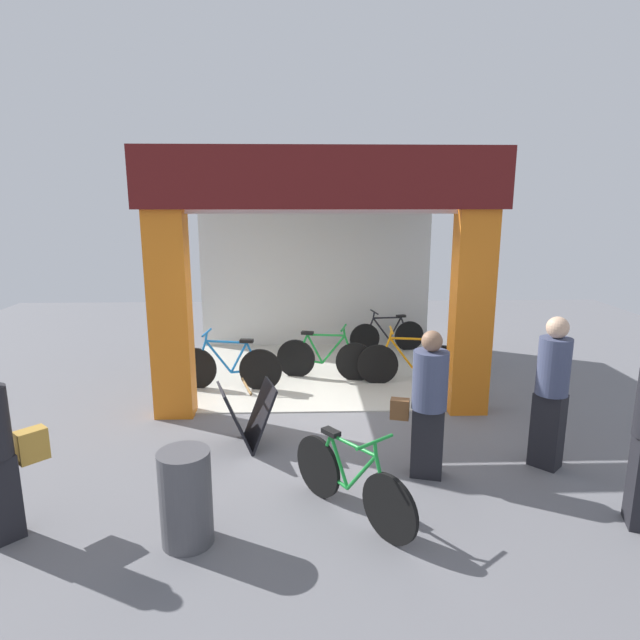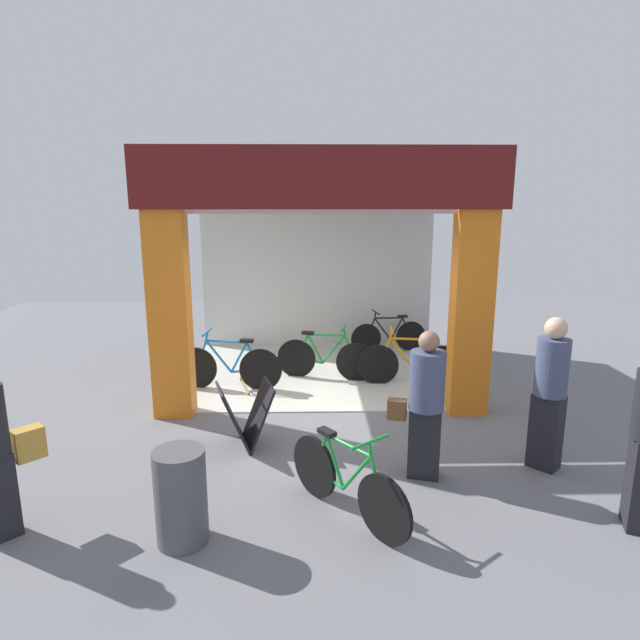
{
  "view_description": "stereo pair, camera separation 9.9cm",
  "coord_description": "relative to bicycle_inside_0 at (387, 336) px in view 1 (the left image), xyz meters",
  "views": [
    {
      "loc": [
        -0.26,
        -7.1,
        2.95
      ],
      "look_at": [
        0.0,
        0.92,
        1.15
      ],
      "focal_mm": 29.86,
      "sensor_mm": 36.0,
      "label": 1
    },
    {
      "loc": [
        -0.16,
        -7.1,
        2.95
      ],
      "look_at": [
        0.0,
        0.92,
        1.15
      ],
      "focal_mm": 29.86,
      "sensor_mm": 36.0,
      "label": 2
    }
  ],
  "objects": [
    {
      "name": "bicycle_inside_1",
      "position": [
        -1.31,
        -1.6,
        0.03
      ],
      "size": [
        1.65,
        0.52,
        0.93
      ],
      "color": "black",
      "rests_on": "ground"
    },
    {
      "name": "pedestrian_0",
      "position": [
        1.07,
        -4.7,
        0.57
      ],
      "size": [
        0.49,
        0.49,
        1.74
      ],
      "color": "black",
      "rests_on": "ground"
    },
    {
      "name": "bicycle_inside_3",
      "position": [
        0.07,
        -1.93,
        0.04
      ],
      "size": [
        1.7,
        0.47,
        0.94
      ],
      "color": "black",
      "rests_on": "ground"
    },
    {
      "name": "bicycle_inside_2",
      "position": [
        -2.87,
        -2.07,
        0.04
      ],
      "size": [
        1.72,
        0.47,
        0.95
      ],
      "color": "black",
      "rests_on": "ground"
    },
    {
      "name": "pedestrian_1",
      "position": [
        -0.34,
        -4.87,
        0.51
      ],
      "size": [
        0.64,
        0.46,
        1.64
      ],
      "color": "black",
      "rests_on": "ground"
    },
    {
      "name": "bicycle_parked_0",
      "position": [
        -1.23,
        -5.63,
        0.02
      ],
      "size": [
        1.03,
        1.31,
        0.89
      ],
      "color": "black",
      "rests_on": "ground"
    },
    {
      "name": "bicycle_inside_0",
      "position": [
        0.0,
        0.0,
        0.0
      ],
      "size": [
        1.52,
        0.44,
        0.85
      ],
      "color": "black",
      "rests_on": "ground"
    },
    {
      "name": "ground_plane",
      "position": [
        -1.41,
        -3.07,
        -0.34
      ],
      "size": [
        17.3,
        17.3,
        0.0
      ],
      "primitive_type": "plane",
      "color": "slate",
      "rests_on": "ground"
    },
    {
      "name": "trash_bin",
      "position": [
        -2.7,
        -5.97,
        0.09
      ],
      "size": [
        0.45,
        0.45,
        0.86
      ],
      "primitive_type": "cylinder",
      "color": "#4C4C51",
      "rests_on": "ground"
    },
    {
      "name": "sandwich_board_sign",
      "position": [
        -2.36,
        -4.09,
        0.06
      ],
      "size": [
        0.78,
        0.74,
        0.79
      ],
      "color": "black",
      "rests_on": "ground"
    },
    {
      "name": "shop_facade",
      "position": [
        -1.41,
        -1.36,
        1.57
      ],
      "size": [
        4.85,
        3.99,
        3.63
      ],
      "color": "beige",
      "rests_on": "ground"
    }
  ]
}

